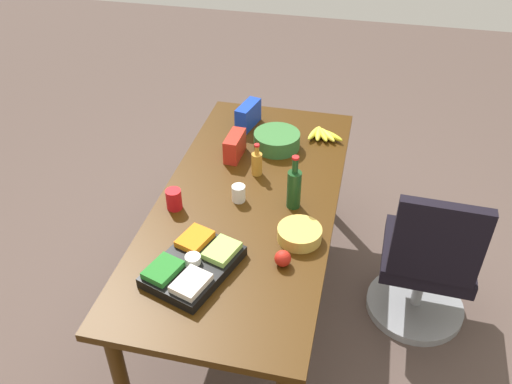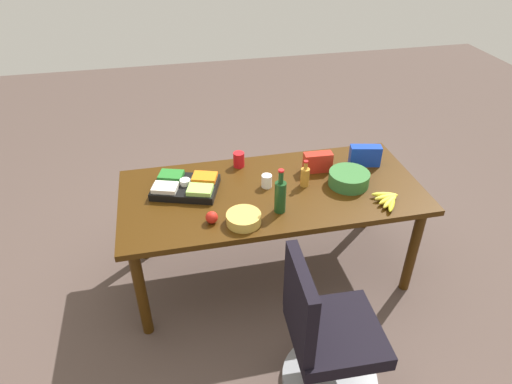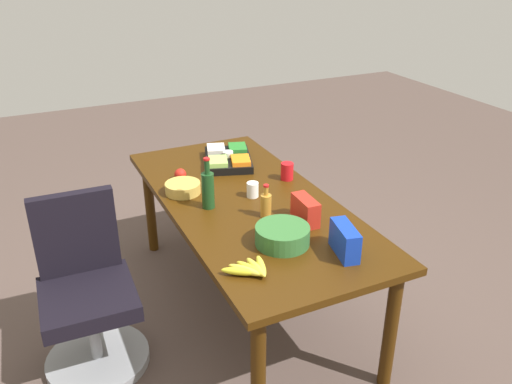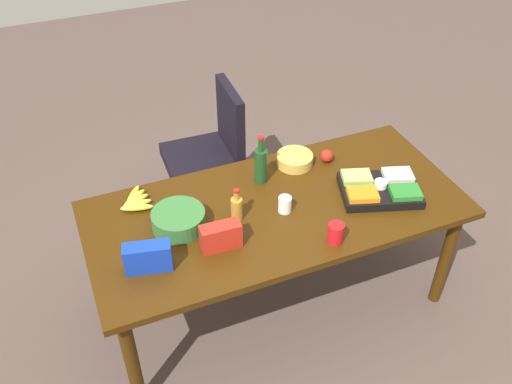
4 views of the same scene
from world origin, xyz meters
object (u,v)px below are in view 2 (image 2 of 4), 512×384
(red_solo_cup, at_px, (239,160))
(chip_bag_blue, at_px, (365,156))
(chip_bowl, at_px, (244,219))
(apple_red, at_px, (212,217))
(conference_table, at_px, (272,199))
(chip_bag_red, at_px, (318,162))
(veggie_tray, at_px, (186,186))
(salad_bowl, at_px, (349,179))
(wine_bottle, at_px, (280,196))
(dressing_bottle, at_px, (305,176))
(paper_cup, at_px, (267,181))
(office_chair, at_px, (326,343))
(banana_bunch, at_px, (388,199))

(red_solo_cup, height_order, chip_bag_blue, chip_bag_blue)
(chip_bowl, bearing_deg, apple_red, -13.68)
(conference_table, relative_size, chip_bag_red, 10.10)
(chip_bowl, bearing_deg, veggie_tray, -53.67)
(salad_bowl, distance_m, wine_bottle, 0.57)
(chip_bowl, xyz_separation_m, chip_bag_blue, (-0.99, -0.49, 0.04))
(wine_bottle, relative_size, dressing_bottle, 1.57)
(wine_bottle, xyz_separation_m, veggie_tray, (0.56, -0.35, -0.08))
(red_solo_cup, relative_size, chip_bowl, 0.52)
(paper_cup, height_order, chip_bag_blue, chip_bag_blue)
(office_chair, height_order, chip_bowl, office_chair)
(conference_table, xyz_separation_m, wine_bottle, (0.01, 0.24, 0.20))
(dressing_bottle, relative_size, banana_bunch, 0.85)
(apple_red, bearing_deg, office_chair, 125.90)
(conference_table, xyz_separation_m, chip_bowl, (0.25, 0.31, 0.11))
(office_chair, distance_m, banana_bunch, 1.00)
(conference_table, xyz_separation_m, salad_bowl, (-0.52, 0.05, 0.13))
(veggie_tray, height_order, paper_cup, paper_cup)
(chip_bag_red, relative_size, red_solo_cup, 1.82)
(dressing_bottle, distance_m, paper_cup, 0.26)
(red_solo_cup, bearing_deg, office_chair, 99.96)
(office_chair, bearing_deg, salad_bowl, -116.13)
(chip_bag_blue, bearing_deg, wine_bottle, 29.30)
(veggie_tray, distance_m, chip_bag_blue, 1.30)
(paper_cup, bearing_deg, chip_bowl, 57.50)
(office_chair, bearing_deg, red_solo_cup, -80.04)
(office_chair, height_order, paper_cup, office_chair)
(veggie_tray, xyz_separation_m, chip_bag_blue, (-1.30, -0.07, 0.04))
(chip_bag_blue, bearing_deg, veggie_tray, 2.87)
(apple_red, xyz_separation_m, veggie_tray, (0.13, -0.38, -0.00))
(apple_red, bearing_deg, paper_cup, -143.12)
(conference_table, relative_size, banana_bunch, 8.88)
(office_chair, xyz_separation_m, chip_bag_blue, (-0.67, -1.15, 0.46))
(chip_bowl, distance_m, banana_bunch, 0.95)
(dressing_bottle, bearing_deg, conference_table, 1.50)
(red_solo_cup, distance_m, banana_bunch, 1.07)
(salad_bowl, distance_m, apple_red, 0.99)
(salad_bowl, distance_m, chip_bag_blue, 0.31)
(chip_bag_red, relative_size, veggie_tray, 0.41)
(chip_bag_red, height_order, apple_red, chip_bag_red)
(wine_bottle, xyz_separation_m, banana_bunch, (-0.70, 0.06, -0.09))
(paper_cup, bearing_deg, salad_bowl, 170.44)
(dressing_bottle, xyz_separation_m, banana_bunch, (-0.46, 0.31, -0.05))
(conference_table, distance_m, chip_bowl, 0.42)
(apple_red, xyz_separation_m, chip_bag_blue, (-1.18, -0.44, 0.04))
(chip_bag_red, distance_m, red_solo_cup, 0.57)
(wine_bottle, bearing_deg, salad_bowl, -160.21)
(chip_bag_red, height_order, banana_bunch, chip_bag_red)
(chip_bag_red, height_order, dressing_bottle, dressing_bottle)
(red_solo_cup, bearing_deg, chip_bag_red, 161.56)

